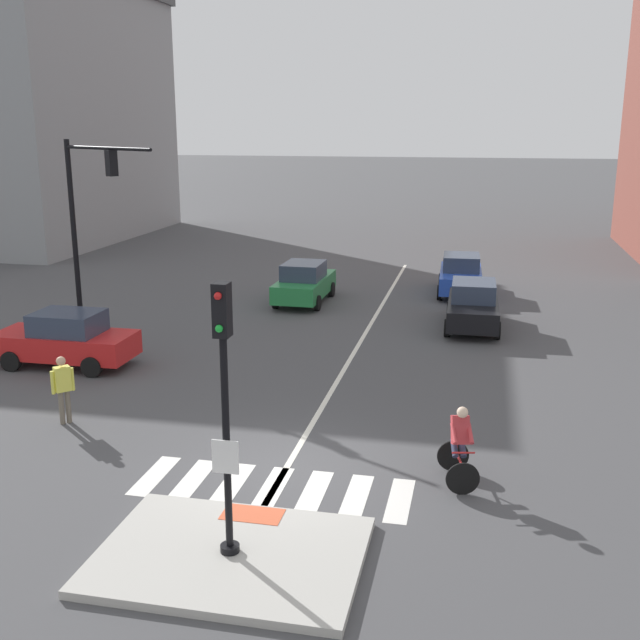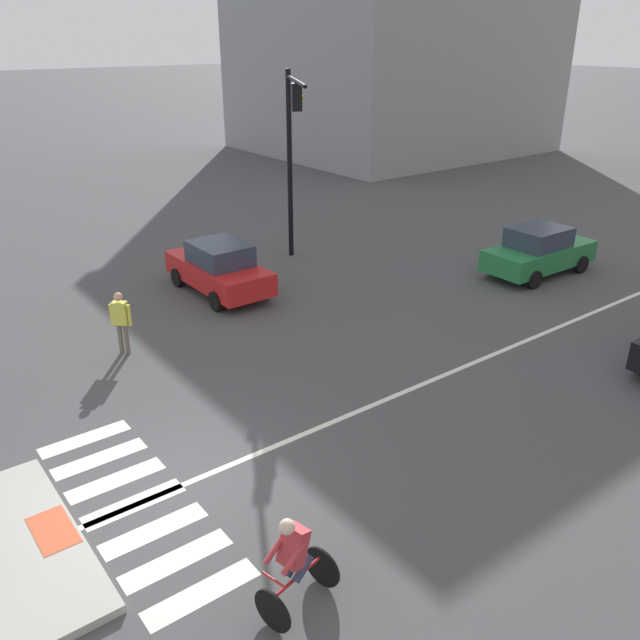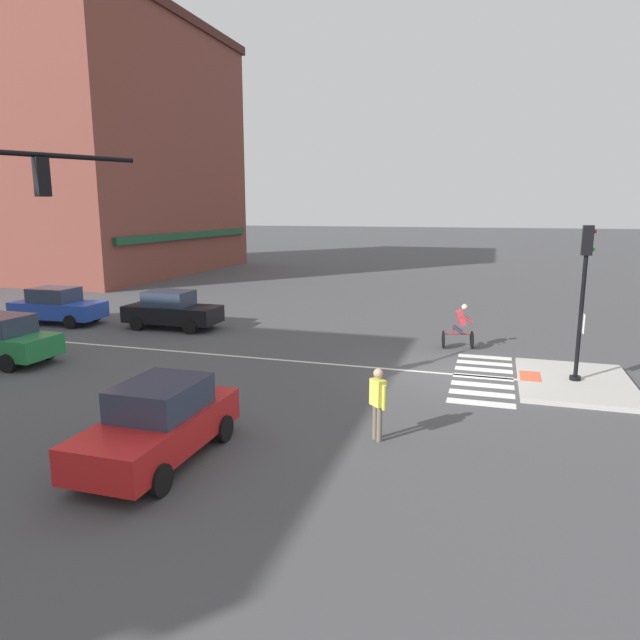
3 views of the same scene
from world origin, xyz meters
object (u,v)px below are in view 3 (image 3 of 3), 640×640
cyclist (460,325)px  pedestrian_at_curb_left (378,398)px  car_blue_eastbound_distant (57,306)px  signal_pole (583,289)px  car_red_cross_left (159,423)px  car_black_eastbound_far (172,310)px

cyclist → pedestrian_at_curb_left: size_ratio=1.01×
car_blue_eastbound_distant → signal_pole: bearing=-98.0°
cyclist → car_red_cross_left: bearing=155.5°
car_black_eastbound_far → car_red_cross_left: bearing=-149.4°
signal_pole → car_black_eastbound_far: size_ratio=1.09×
car_red_cross_left → car_black_eastbound_far: (11.64, 6.88, 0.00)m
car_black_eastbound_far → cyclist: bearing=-90.1°
car_red_cross_left → cyclist: cyclist is taller
car_blue_eastbound_distant → cyclist: (0.58, -17.70, 0.06)m
signal_pole → cyclist: signal_pole is taller
car_red_cross_left → cyclist: 12.77m
signal_pole → car_blue_eastbound_distant: size_ratio=1.09×
pedestrian_at_curb_left → car_blue_eastbound_distant: bearing=62.1°
car_black_eastbound_far → car_blue_eastbound_distant: size_ratio=0.99×
car_black_eastbound_far → cyclist: (-0.03, -12.17, 0.06)m
signal_pole → cyclist: 5.42m
signal_pole → cyclist: bearing=45.0°
pedestrian_at_curb_left → car_red_cross_left: bearing=119.5°
signal_pole → car_black_eastbound_far: signal_pole is taller
car_red_cross_left → car_blue_eastbound_distant: (11.03, 12.40, 0.00)m
car_red_cross_left → car_black_eastbound_far: size_ratio=0.99×
signal_pole → car_blue_eastbound_distant: 21.57m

